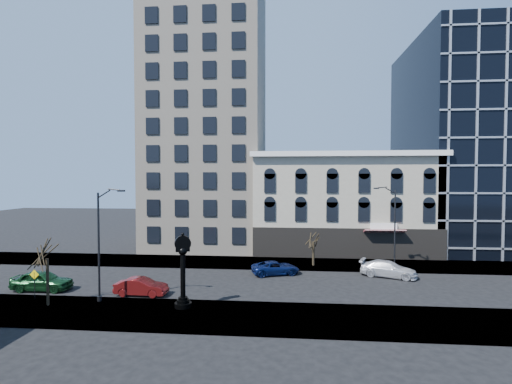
# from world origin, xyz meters

# --- Properties ---
(ground) EXTENTS (160.00, 160.00, 0.00)m
(ground) POSITION_xyz_m (0.00, 0.00, 0.00)
(ground) COLOR black
(ground) RESTS_ON ground
(sidewalk_far) EXTENTS (160.00, 6.00, 0.12)m
(sidewalk_far) POSITION_xyz_m (0.00, 8.00, 0.06)
(sidewalk_far) COLOR gray
(sidewalk_far) RESTS_ON ground
(sidewalk_near) EXTENTS (160.00, 6.00, 0.12)m
(sidewalk_near) POSITION_xyz_m (0.00, -8.00, 0.06)
(sidewalk_near) COLOR gray
(sidewalk_near) RESTS_ON ground
(cream_tower) EXTENTS (15.90, 15.40, 42.50)m
(cream_tower) POSITION_xyz_m (-6.11, 18.88, 19.32)
(cream_tower) COLOR beige
(cream_tower) RESTS_ON ground
(victorian_row) EXTENTS (22.60, 11.19, 12.50)m
(victorian_row) POSITION_xyz_m (12.00, 15.89, 6.00)
(victorian_row) COLOR #AEA58F
(victorian_row) RESTS_ON ground
(glass_office) EXTENTS (20.00, 20.15, 28.00)m
(glass_office) POSITION_xyz_m (32.00, 20.91, 14.00)
(glass_office) COLOR black
(glass_office) RESTS_ON ground
(street_clock) EXTENTS (1.21, 1.21, 5.35)m
(street_clock) POSITION_xyz_m (-2.29, -6.72, 2.54)
(street_clock) COLOR black
(street_clock) RESTS_ON sidewalk_near
(street_lamp_near) EXTENTS (2.23, 0.50, 8.62)m
(street_lamp_near) POSITION_xyz_m (-8.28, -6.07, 6.63)
(street_lamp_near) COLOR black
(street_lamp_near) RESTS_ON sidewalk_near
(street_lamp_far) EXTENTS (2.21, 0.39, 8.55)m
(street_lamp_far) POSITION_xyz_m (15.32, 6.10, 6.57)
(street_lamp_far) COLOR black
(street_lamp_far) RESTS_ON sidewalk_far
(bare_tree_near) EXTENTS (3.19, 3.19, 5.47)m
(bare_tree_near) POSITION_xyz_m (-12.18, -7.18, 4.25)
(bare_tree_near) COLOR #312818
(bare_tree_near) RESTS_ON sidewalk_near
(bare_tree_far) EXTENTS (2.36, 2.36, 4.06)m
(bare_tree_far) POSITION_xyz_m (7.84, 7.09, 3.17)
(bare_tree_far) COLOR #312818
(bare_tree_far) RESTS_ON sidewalk_far
(warning_sign) EXTENTS (0.74, 0.06, 2.26)m
(warning_sign) POSITION_xyz_m (-14.05, -6.00, 1.67)
(warning_sign) COLOR black
(warning_sign) RESTS_ON sidewalk_near
(car_near_a) EXTENTS (4.89, 2.12, 1.64)m
(car_near_a) POSITION_xyz_m (-15.23, -3.47, 0.82)
(car_near_a) COLOR #143F1E
(car_near_a) RESTS_ON ground
(car_near_b) EXTENTS (4.18, 1.54, 1.37)m
(car_near_b) POSITION_xyz_m (-6.49, -3.96, 0.68)
(car_near_b) COLOR maroon
(car_near_b) RESTS_ON ground
(car_far_a) EXTENTS (5.09, 3.50, 1.29)m
(car_far_a) POSITION_xyz_m (3.95, 3.41, 0.65)
(car_far_a) COLOR #0C194C
(car_far_a) RESTS_ON ground
(car_far_b) EXTENTS (5.57, 3.84, 1.50)m
(car_far_b) POSITION_xyz_m (14.66, 3.49, 0.75)
(car_far_b) COLOR silver
(car_far_b) RESTS_ON ground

